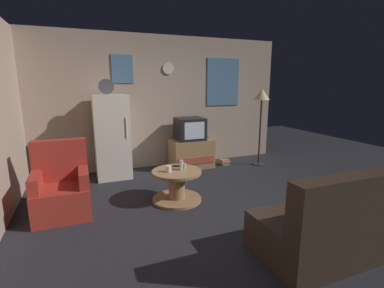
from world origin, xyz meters
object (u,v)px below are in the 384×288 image
(remote_control, at_px, (178,166))
(book_stack, at_px, (225,162))
(wine_glass, at_px, (181,165))
(mug_ceramic_tan, at_px, (184,167))
(crt_tv, at_px, (190,129))
(coffee_table, at_px, (177,186))
(couch, at_px, (342,223))
(mug_ceramic_white, at_px, (169,169))
(standing_lamp, at_px, (262,100))
(armchair, at_px, (62,189))
(fridge, at_px, (112,136))
(tv_stand, at_px, (191,153))

(remote_control, xyz_separation_m, book_stack, (1.46, 1.20, -0.41))
(wine_glass, height_order, mug_ceramic_tan, wine_glass)
(crt_tv, bearing_deg, coffee_table, -117.97)
(remote_control, height_order, couch, couch)
(crt_tv, height_order, remote_control, crt_tv)
(remote_control, relative_size, book_stack, 0.69)
(remote_control, bearing_deg, mug_ceramic_white, -111.70)
(standing_lamp, relative_size, coffee_table, 2.21)
(wine_glass, relative_size, mug_ceramic_white, 1.67)
(standing_lamp, relative_size, armchair, 1.66)
(fridge, bearing_deg, wine_glass, -61.20)
(fridge, relative_size, standing_lamp, 1.11)
(crt_tv, height_order, mug_ceramic_white, crt_tv)
(crt_tv, height_order, armchair, crt_tv)
(fridge, xyz_separation_m, remote_control, (0.81, -1.29, -0.29))
(fridge, height_order, crt_tv, fridge)
(book_stack, bearing_deg, fridge, 177.72)
(armchair, distance_m, book_stack, 3.32)
(coffee_table, distance_m, mug_ceramic_tan, 0.30)
(tv_stand, xyz_separation_m, mug_ceramic_tan, (-0.71, -1.48, 0.21))
(coffee_table, bearing_deg, couch, -58.40)
(fridge, distance_m, crt_tv, 1.52)
(crt_tv, bearing_deg, fridge, -179.39)
(mug_ceramic_tan, xyz_separation_m, book_stack, (1.43, 1.37, -0.45))
(standing_lamp, bearing_deg, mug_ceramic_tan, -152.21)
(mug_ceramic_tan, distance_m, couch, 2.13)
(wine_glass, distance_m, couch, 2.14)
(fridge, bearing_deg, standing_lamp, -6.84)
(wine_glass, distance_m, armchair, 1.63)
(mug_ceramic_tan, bearing_deg, standing_lamp, 27.79)
(couch, bearing_deg, book_stack, 82.85)
(crt_tv, relative_size, couch, 0.32)
(remote_control, bearing_deg, couch, -37.75)
(standing_lamp, distance_m, book_stack, 1.49)
(coffee_table, xyz_separation_m, couch, (1.13, -1.84, 0.08))
(mug_ceramic_white, bearing_deg, couch, -55.46)
(standing_lamp, height_order, mug_ceramic_white, standing_lamp)
(remote_control, height_order, armchair, armchair)
(standing_lamp, xyz_separation_m, armchair, (-3.74, -0.96, -1.02))
(crt_tv, height_order, couch, crt_tv)
(tv_stand, relative_size, book_stack, 3.85)
(crt_tv, bearing_deg, standing_lamp, -14.58)
(wine_glass, relative_size, couch, 0.09)
(mug_ceramic_white, distance_m, book_stack, 2.22)
(tv_stand, relative_size, wine_glass, 5.60)
(tv_stand, xyz_separation_m, wine_glass, (-0.75, -1.49, 0.24))
(fridge, height_order, armchair, fridge)
(wine_glass, xyz_separation_m, book_stack, (1.46, 1.38, -0.48))
(mug_ceramic_white, bearing_deg, crt_tv, 58.64)
(standing_lamp, xyz_separation_m, remote_control, (-2.13, -0.94, -0.89))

